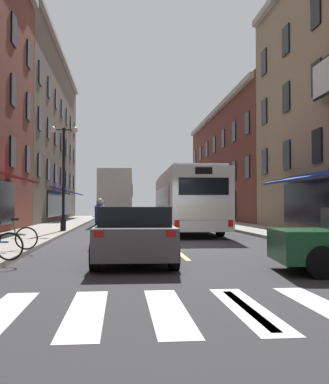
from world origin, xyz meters
name	(u,v)px	position (x,y,z in m)	size (l,w,h in m)	color
ground_plane	(169,246)	(0.00, 0.00, -0.05)	(34.80, 80.00, 0.10)	#333335
lane_centre_dashes	(170,245)	(0.00, -0.25, 0.00)	(0.14, 73.90, 0.01)	#DBCC4C
crosswalk_near	(247,308)	(0.00, -10.00, 0.00)	(7.10, 2.80, 0.01)	silver
sidewalk_left	(1,244)	(-5.90, 0.00, 0.07)	(3.00, 80.00, 0.14)	#A39E93
sidewalk_right	(326,242)	(5.90, 0.00, 0.07)	(3.00, 80.00, 0.14)	#A39E93
transit_bus	(186,201)	(1.71, 7.58, 1.68)	(2.82, 11.76, 3.20)	white
box_truck	(116,197)	(-2.10, 18.05, 2.07)	(2.62, 7.50, 4.00)	#B21E19
sedan_near	(118,213)	(-2.03, 30.06, 0.66)	(2.02, 4.25, 1.27)	maroon
sedan_far	(134,234)	(-1.41, -4.86, 0.71)	(2.01, 4.36, 1.39)	#515154
motorcycle_rider	(100,226)	(-2.46, -0.58, 0.71)	(0.62, 2.07, 1.66)	black
bicycle_mid	(8,237)	(-4.99, -2.77, 0.50)	(1.71, 0.48, 0.91)	black
street_lamp_twin	(64,173)	(-4.67, 7.01, 3.09)	(1.42, 0.32, 5.32)	black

